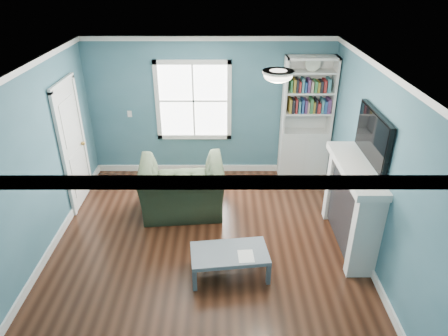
{
  "coord_description": "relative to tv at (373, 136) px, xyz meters",
  "views": [
    {
      "loc": [
        0.26,
        -4.58,
        3.76
      ],
      "look_at": [
        0.26,
        0.4,
        1.15
      ],
      "focal_mm": 32.0,
      "sensor_mm": 36.0,
      "label": 1
    }
  ],
  "objects": [
    {
      "name": "floor",
      "position": [
        -2.2,
        -0.2,
        -1.72
      ],
      "size": [
        5.0,
        5.0,
        0.0
      ],
      "primitive_type": "plane",
      "color": "black",
      "rests_on": "ground"
    },
    {
      "name": "room_walls",
      "position": [
        -2.2,
        -0.2,
        -0.14
      ],
      "size": [
        5.0,
        5.0,
        5.0
      ],
      "color": "#315C6B",
      "rests_on": "ground"
    },
    {
      "name": "trim",
      "position": [
        -2.2,
        -0.2,
        -0.49
      ],
      "size": [
        4.5,
        5.0,
        2.6
      ],
      "color": "white",
      "rests_on": "ground"
    },
    {
      "name": "window",
      "position": [
        -2.5,
        2.29,
        -0.27
      ],
      "size": [
        1.4,
        0.06,
        1.5
      ],
      "color": "white",
      "rests_on": "room_walls"
    },
    {
      "name": "bookshelf",
      "position": [
        -0.43,
        2.1,
        -0.8
      ],
      "size": [
        0.9,
        0.35,
        2.31
      ],
      "color": "silver",
      "rests_on": "ground"
    },
    {
      "name": "fireplace",
      "position": [
        -0.12,
        0.0,
        -1.09
      ],
      "size": [
        0.44,
        1.58,
        1.3
      ],
      "color": "black",
      "rests_on": "ground"
    },
    {
      "name": "tv",
      "position": [
        0.0,
        0.0,
        0.0
      ],
      "size": [
        0.06,
        1.1,
        0.65
      ],
      "primitive_type": "cube",
      "color": "black",
      "rests_on": "fireplace"
    },
    {
      "name": "door",
      "position": [
        -4.42,
        1.2,
        -0.65
      ],
      "size": [
        0.12,
        0.98,
        2.17
      ],
      "color": "silver",
      "rests_on": "ground"
    },
    {
      "name": "ceiling_fixture",
      "position": [
        -1.3,
        -0.1,
        0.82
      ],
      "size": [
        0.38,
        0.38,
        0.15
      ],
      "color": "white",
      "rests_on": "room_walls"
    },
    {
      "name": "light_switch",
      "position": [
        -3.7,
        2.28,
        -0.52
      ],
      "size": [
        0.08,
        0.01,
        0.12
      ],
      "primitive_type": "cube",
      "color": "white",
      "rests_on": "room_walls"
    },
    {
      "name": "recliner",
      "position": [
        -2.62,
        0.85,
        -1.14
      ],
      "size": [
        1.4,
        0.98,
        1.16
      ],
      "primitive_type": "imported",
      "rotation": [
        0.0,
        0.0,
        -3.05
      ],
      "color": "#222D1C",
      "rests_on": "ground"
    },
    {
      "name": "coffee_table",
      "position": [
        -1.87,
        -0.67,
        -1.41
      ],
      "size": [
        1.06,
        0.66,
        0.37
      ],
      "rotation": [
        0.0,
        0.0,
        0.12
      ],
      "color": "#484F56",
      "rests_on": "ground"
    },
    {
      "name": "paper_sheet",
      "position": [
        -1.66,
        -0.76,
        -1.36
      ],
      "size": [
        0.22,
        0.27,
        0.0
      ],
      "primitive_type": "cube",
      "rotation": [
        0.0,
        0.0,
        0.07
      ],
      "color": "white",
      "rests_on": "coffee_table"
    }
  ]
}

